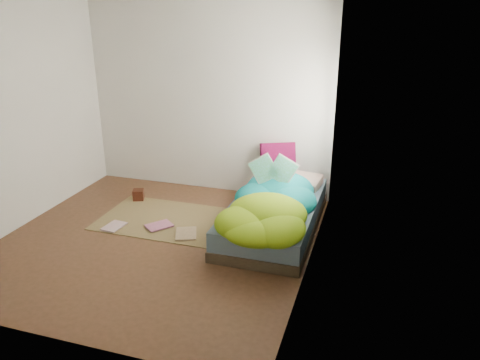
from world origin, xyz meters
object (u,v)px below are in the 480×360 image
Objects in this scene: pillow_magenta at (278,160)px; bed at (274,216)px; open_book at (273,162)px; wooden_box at (138,195)px; floor_book_a at (107,225)px; floor_book_b at (155,223)px.

bed is at bearing -103.61° from pillow_magenta.
open_book is 3.35× the size of wooden_box.
floor_book_a is (-1.95, -0.56, -0.15)m from bed.
floor_book_b is (0.57, -0.62, -0.06)m from wooden_box.
wooden_box is (-1.94, 0.21, -0.74)m from open_book.
floor_book_b is (-1.42, -0.33, -0.14)m from bed.
pillow_magenta is (-0.17, 0.91, 0.40)m from bed.
wooden_box is at bearing 172.02° from floor_book_b.
pillow_magenta is 1.84m from floor_book_b.
floor_book_a is 0.58m from floor_book_b.
bed is 1.01m from pillow_magenta.
wooden_box is at bearing 98.11° from floor_book_a.
open_book is 2.17m from floor_book_a.
pillow_magenta is 2.37m from floor_book_a.
open_book is at bearing 24.32° from floor_book_a.
open_book is at bearing -105.66° from pillow_magenta.
pillow_magenta reaches higher than floor_book_b.
floor_book_a is at bearing -164.05° from bed.
wooden_box is at bearing 164.69° from open_book.
open_book reaches higher than floor_book_a.
bed reaches higher than wooden_box.
bed is at bearing 21.80° from floor_book_a.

